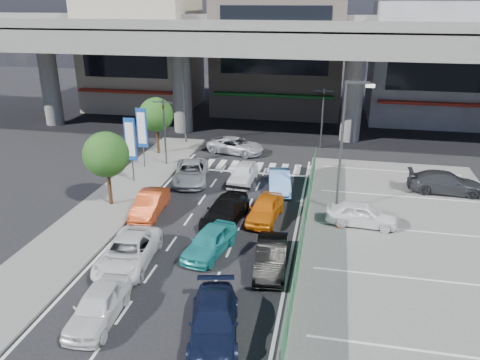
% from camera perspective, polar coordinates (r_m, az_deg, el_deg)
% --- Properties ---
extents(ground, '(120.00, 120.00, 0.00)m').
position_cam_1_polar(ground, '(25.09, -4.87, -8.10)').
color(ground, black).
rests_on(ground, ground).
extents(parking_lot, '(12.00, 28.00, 0.06)m').
position_cam_1_polar(parking_lot, '(26.39, 20.30, -7.82)').
color(parking_lot, '#595957').
rests_on(parking_lot, ground).
extents(sidewalk_left, '(4.00, 30.00, 0.12)m').
position_cam_1_polar(sidewalk_left, '(30.82, -15.39, -2.88)').
color(sidewalk_left, '#595957').
rests_on(sidewalk_left, ground).
extents(fence_run, '(0.16, 22.00, 1.80)m').
position_cam_1_polar(fence_run, '(24.72, 7.68, -6.33)').
color(fence_run, '#216133').
rests_on(fence_run, ground).
extents(expressway, '(64.00, 14.00, 10.75)m').
position_cam_1_polar(expressway, '(43.54, 3.12, 16.63)').
color(expressway, '#61615C').
rests_on(expressway, ground).
extents(building_west, '(12.00, 10.90, 13.00)m').
position_cam_1_polar(building_west, '(57.73, -11.82, 15.11)').
color(building_west, '#A59985').
rests_on(building_west, ground).
extents(building_center, '(14.00, 10.90, 15.00)m').
position_cam_1_polar(building_center, '(54.48, 4.89, 16.18)').
color(building_center, gray).
rests_on(building_center, ground).
extents(building_east, '(12.00, 10.90, 12.00)m').
position_cam_1_polar(building_east, '(54.12, 22.23, 13.10)').
color(building_east, gray).
rests_on(building_east, ground).
extents(traffic_light_left, '(1.60, 1.24, 5.20)m').
position_cam_1_polar(traffic_light_left, '(36.22, -9.29, 7.70)').
color(traffic_light_left, '#595B60').
rests_on(traffic_light_left, ground).
extents(traffic_light_right, '(1.60, 1.24, 5.20)m').
position_cam_1_polar(traffic_light_right, '(40.79, 10.11, 9.16)').
color(traffic_light_right, '#595B60').
rests_on(traffic_light_right, ground).
extents(street_lamp_right, '(1.65, 0.22, 8.00)m').
position_cam_1_polar(street_lamp_right, '(27.96, 12.69, 5.18)').
color(street_lamp_right, '#595B60').
rests_on(street_lamp_right, ground).
extents(street_lamp_left, '(1.65, 0.22, 8.00)m').
position_cam_1_polar(street_lamp_left, '(41.63, -6.63, 10.76)').
color(street_lamp_left, '#595B60').
rests_on(street_lamp_left, ground).
extents(signboard_near, '(0.80, 0.14, 4.70)m').
position_cam_1_polar(signboard_near, '(33.26, -13.20, 4.63)').
color(signboard_near, '#595B60').
rests_on(signboard_near, ground).
extents(signboard_far, '(0.80, 0.14, 4.70)m').
position_cam_1_polar(signboard_far, '(36.05, -11.86, 6.02)').
color(signboard_far, '#595B60').
rests_on(signboard_far, ground).
extents(tree_near, '(2.80, 2.80, 4.80)m').
position_cam_1_polar(tree_near, '(29.66, -16.01, 2.99)').
color(tree_near, '#382314').
rests_on(tree_near, ground).
extents(tree_far, '(2.80, 2.80, 4.80)m').
position_cam_1_polar(tree_far, '(39.18, -10.18, 7.84)').
color(tree_far, '#382314').
rests_on(tree_far, ground).
extents(van_white_back_left, '(1.87, 4.14, 1.38)m').
position_cam_1_polar(van_white_back_left, '(20.37, -16.91, -14.46)').
color(van_white_back_left, white).
rests_on(van_white_back_left, ground).
extents(minivan_navy_back, '(2.78, 4.88, 1.33)m').
position_cam_1_polar(minivan_navy_back, '(18.84, -3.19, -16.80)').
color(minivan_navy_back, black).
rests_on(minivan_navy_back, ground).
extents(sedan_white_mid_left, '(2.67, 5.13, 1.38)m').
position_cam_1_polar(sedan_white_mid_left, '(23.74, -13.49, -8.59)').
color(sedan_white_mid_left, white).
rests_on(sedan_white_mid_left, ground).
extents(taxi_teal_mid, '(2.44, 4.30, 1.38)m').
position_cam_1_polar(taxi_teal_mid, '(24.12, -3.72, -7.47)').
color(taxi_teal_mid, teal).
rests_on(taxi_teal_mid, ground).
extents(hatch_black_mid_right, '(1.77, 4.28, 1.38)m').
position_cam_1_polar(hatch_black_mid_right, '(22.80, 3.83, -9.32)').
color(hatch_black_mid_right, black).
rests_on(hatch_black_mid_right, ground).
extents(taxi_orange_left, '(1.69, 4.17, 1.34)m').
position_cam_1_polar(taxi_orange_left, '(28.84, -10.92, -2.86)').
color(taxi_orange_left, '#C2401A').
rests_on(taxi_orange_left, ground).
extents(sedan_black_mid, '(2.43, 4.93, 1.38)m').
position_cam_1_polar(sedan_black_mid, '(27.39, -1.78, -3.76)').
color(sedan_black_mid, black).
rests_on(sedan_black_mid, ground).
extents(taxi_orange_right, '(2.02, 4.19, 1.38)m').
position_cam_1_polar(taxi_orange_right, '(27.67, 3.08, -3.51)').
color(taxi_orange_right, orange).
rests_on(taxi_orange_right, ground).
extents(wagon_silver_front_left, '(3.27, 5.33, 1.38)m').
position_cam_1_polar(wagon_silver_front_left, '(33.51, -6.00, 0.93)').
color(wagon_silver_front_left, '#A6AAAE').
rests_on(wagon_silver_front_left, ground).
extents(sedan_white_front_mid, '(1.80, 4.12, 1.38)m').
position_cam_1_polar(sedan_white_front_mid, '(33.08, 0.35, 0.78)').
color(sedan_white_front_mid, white).
rests_on(sedan_white_front_mid, ground).
extents(kei_truck_front_right, '(2.05, 4.25, 1.34)m').
position_cam_1_polar(kei_truck_front_right, '(31.90, 4.83, -0.13)').
color(kei_truck_front_right, '#5E8ED0').
rests_on(kei_truck_front_right, ground).
extents(crossing_wagon_silver, '(5.16, 3.29, 1.33)m').
position_cam_1_polar(crossing_wagon_silver, '(39.55, -0.52, 4.21)').
color(crossing_wagon_silver, '#B8B9C0').
rests_on(crossing_wagon_silver, ground).
extents(parked_sedan_white, '(4.15, 1.90, 1.38)m').
position_cam_1_polar(parked_sedan_white, '(27.73, 14.63, -4.03)').
color(parked_sedan_white, white).
rests_on(parked_sedan_white, parking_lot).
extents(parked_sedan_dgrey, '(4.95, 2.13, 1.42)m').
position_cam_1_polar(parked_sedan_dgrey, '(34.17, 23.79, -0.28)').
color(parked_sedan_dgrey, '#2F3034').
rests_on(parked_sedan_dgrey, parking_lot).
extents(traffic_cone, '(0.41, 0.41, 0.71)m').
position_cam_1_polar(traffic_cone, '(27.32, 12.04, -4.96)').
color(traffic_cone, '#E4550C').
rests_on(traffic_cone, parking_lot).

